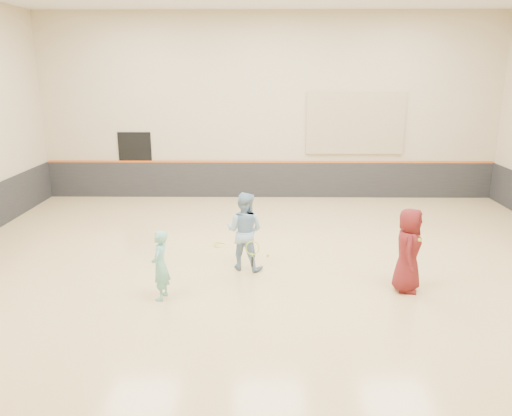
{
  "coord_description": "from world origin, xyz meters",
  "views": [
    {
      "loc": [
        -0.25,
        -10.53,
        4.17
      ],
      "look_at": [
        -0.38,
        0.4,
        1.15
      ],
      "focal_mm": 35.0,
      "sensor_mm": 36.0,
      "label": 1
    }
  ],
  "objects_px": {
    "young_man": "(408,250)",
    "spare_racket": "(220,243)",
    "girl": "(160,265)",
    "instructor": "(244,231)"
  },
  "relations": [
    {
      "from": "instructor",
      "to": "young_man",
      "type": "height_order",
      "value": "instructor"
    },
    {
      "from": "girl",
      "to": "spare_racket",
      "type": "xyz_separation_m",
      "value": [
        0.86,
        2.96,
        -0.6
      ]
    },
    {
      "from": "girl",
      "to": "young_man",
      "type": "bearing_deg",
      "value": 101.71
    },
    {
      "from": "young_man",
      "to": "spare_racket",
      "type": "bearing_deg",
      "value": 73.04
    },
    {
      "from": "young_man",
      "to": "spare_racket",
      "type": "distance_m",
      "value": 4.66
    },
    {
      "from": "girl",
      "to": "young_man",
      "type": "distance_m",
      "value": 4.74
    },
    {
      "from": "spare_racket",
      "to": "instructor",
      "type": "bearing_deg",
      "value": -65.57
    },
    {
      "from": "young_man",
      "to": "spare_racket",
      "type": "relative_size",
      "value": 2.32
    },
    {
      "from": "girl",
      "to": "spare_racket",
      "type": "distance_m",
      "value": 3.14
    },
    {
      "from": "young_man",
      "to": "spare_racket",
      "type": "xyz_separation_m",
      "value": [
        -3.85,
        2.51,
        -0.76
      ]
    }
  ]
}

